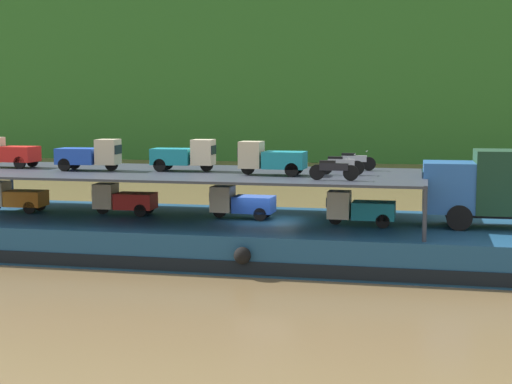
% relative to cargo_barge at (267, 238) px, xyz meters
% --- Properties ---
extents(ground_plane, '(400.00, 400.00, 0.00)m').
position_rel_cargo_barge_xyz_m(ground_plane, '(0.00, 0.02, -0.75)').
color(ground_plane, brown).
extents(hillside_far_bank, '(138.92, 30.27, 31.50)m').
position_rel_cargo_barge_xyz_m(hillside_far_bank, '(0.00, 67.09, 16.99)').
color(hillside_far_bank, '#286023').
rests_on(hillside_far_bank, ground).
extents(cargo_barge, '(30.04, 9.17, 1.50)m').
position_rel_cargo_barge_xyz_m(cargo_barge, '(0.00, 0.00, 0.00)').
color(cargo_barge, navy).
rests_on(cargo_barge, ground).
extents(cargo_rack, '(20.84, 7.85, 2.00)m').
position_rel_cargo_barge_xyz_m(cargo_rack, '(-3.80, 0.02, 2.69)').
color(cargo_rack, '#2D333D').
rests_on(cargo_rack, cargo_barge).
extents(mini_truck_lower_stern, '(2.79, 1.29, 1.38)m').
position_rel_cargo_barge_xyz_m(mini_truck_lower_stern, '(-11.83, 0.09, 1.44)').
color(mini_truck_lower_stern, orange).
rests_on(mini_truck_lower_stern, cargo_barge).
extents(mini_truck_lower_aft, '(2.77, 1.26, 1.38)m').
position_rel_cargo_barge_xyz_m(mini_truck_lower_aft, '(-6.61, 0.31, 1.44)').
color(mini_truck_lower_aft, red).
rests_on(mini_truck_lower_aft, cargo_barge).
extents(mini_truck_lower_mid, '(2.76, 1.24, 1.38)m').
position_rel_cargo_barge_xyz_m(mini_truck_lower_mid, '(-1.21, 0.34, 1.44)').
color(mini_truck_lower_mid, '#1E47B7').
rests_on(mini_truck_lower_mid, cargo_barge).
extents(mini_truck_lower_fore, '(2.74, 1.21, 1.38)m').
position_rel_cargo_barge_xyz_m(mini_truck_lower_fore, '(3.94, -0.50, 1.44)').
color(mini_truck_lower_fore, teal).
rests_on(mini_truck_lower_fore, cargo_barge).
extents(mini_truck_upper_stern, '(2.78, 1.27, 1.38)m').
position_rel_cargo_barge_xyz_m(mini_truck_upper_stern, '(-12.35, 0.47, 3.44)').
color(mini_truck_upper_stern, red).
rests_on(mini_truck_upper_stern, cargo_rack).
extents(mini_truck_upper_mid, '(2.79, 1.29, 1.38)m').
position_rel_cargo_barge_xyz_m(mini_truck_upper_mid, '(-7.91, -0.26, 3.44)').
color(mini_truck_upper_mid, '#1E47B7').
rests_on(mini_truck_upper_mid, cargo_rack).
extents(mini_truck_upper_fore, '(2.78, 1.26, 1.38)m').
position_rel_cargo_barge_xyz_m(mini_truck_upper_fore, '(-3.77, 0.40, 3.44)').
color(mini_truck_upper_fore, teal).
rests_on(mini_truck_upper_fore, cargo_rack).
extents(mini_truck_upper_bow, '(2.76, 1.23, 1.38)m').
position_rel_cargo_barge_xyz_m(mini_truck_upper_bow, '(0.31, -0.71, 3.44)').
color(mini_truck_upper_bow, teal).
rests_on(mini_truck_upper_bow, cargo_rack).
extents(motorcycle_upper_port, '(1.90, 0.55, 0.87)m').
position_rel_cargo_barge_xyz_m(motorcycle_upper_port, '(3.07, -2.34, 3.18)').
color(motorcycle_upper_port, black).
rests_on(motorcycle_upper_port, cargo_rack).
extents(motorcycle_upper_centre, '(1.90, 0.55, 0.87)m').
position_rel_cargo_barge_xyz_m(motorcycle_upper_centre, '(3.09, 0.02, 3.18)').
color(motorcycle_upper_centre, black).
rests_on(motorcycle_upper_centre, cargo_rack).
extents(motorcycle_upper_stbd, '(1.90, 0.55, 0.87)m').
position_rel_cargo_barge_xyz_m(motorcycle_upper_stbd, '(3.39, 2.38, 3.18)').
color(motorcycle_upper_stbd, black).
rests_on(motorcycle_upper_stbd, cargo_rack).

